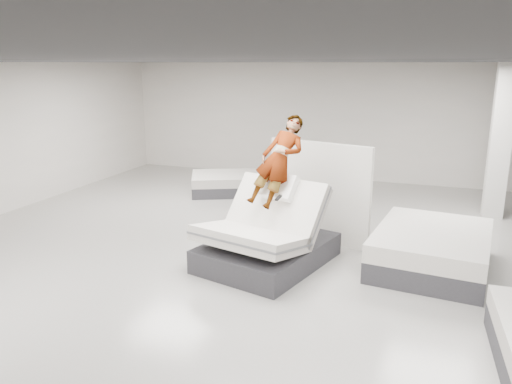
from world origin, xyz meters
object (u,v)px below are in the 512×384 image
Objects in this scene: hero_bed at (266,240)px; remote at (278,198)px; column at (500,142)px; person at (278,180)px; divider_panel at (319,192)px; flat_bed_left_far at (227,183)px; flat_bed_right_far at (431,249)px.

remote is at bearing -15.54° from hero_bed.
remote is at bearing -130.08° from column.
person reaches higher than divider_panel.
remote is 5.45m from column.
flat_bed_left_far is at bearing -179.85° from column.
person is at bearing -96.02° from divider_panel.
flat_bed_left_far is (-2.39, 4.08, -0.18)m from hero_bed.
flat_bed_right_far is at bearing -34.06° from flat_bed_left_far.
divider_panel reaches higher than hero_bed.
flat_bed_left_far is at bearing 153.48° from divider_panel.
hero_bed is 0.76m from remote.
remote is at bearing -86.02° from divider_panel.
hero_bed is 1.58m from divider_panel.
person is at bearing -133.90° from column.
flat_bed_left_far is at bearing 138.44° from person.
hero_bed reaches higher than flat_bed_right_far.
hero_bed reaches higher than remote.
column is (3.19, 2.69, 0.69)m from divider_panel.
divider_panel reaches higher than flat_bed_right_far.
person reaches higher than remote.
divider_panel reaches higher than flat_bed_left_far.
column is (3.50, 4.16, 0.45)m from remote.
person is 2.67m from flat_bed_right_far.
flat_bed_right_far is at bearing 34.54° from remote.
column is at bearing 64.84° from remote.
hero_bed is at bearing -163.14° from flat_bed_right_far.
column reaches higher than person.
divider_panel is 0.83× the size of flat_bed_right_far.
flat_bed_right_far reaches higher than flat_bed_left_far.
person is 4.63m from flat_bed_left_far.
person is 0.45m from remote.
hero_bed is 0.98m from person.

